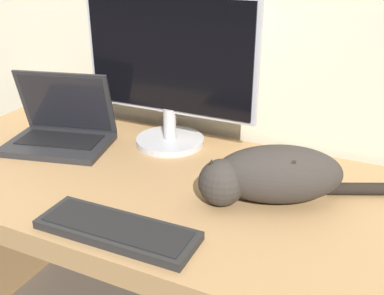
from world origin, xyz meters
The scene contains 5 objects.
desk centered at (0.00, 0.35, 0.56)m, with size 1.44×0.70×0.71m.
monitor centered at (-0.02, 0.58, 0.96)m, with size 0.56×0.22×0.47m.
laptop centered at (-0.33, 0.42, 0.76)m, with size 0.36×0.29×0.23m.
external_keyboard centered at (0.10, 0.09, 0.72)m, with size 0.37×0.13×0.02m.
cat centered at (0.37, 0.37, 0.79)m, with size 0.47×0.31×0.14m.
Camera 1 is at (0.61, -0.59, 1.30)m, focal length 42.00 mm.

